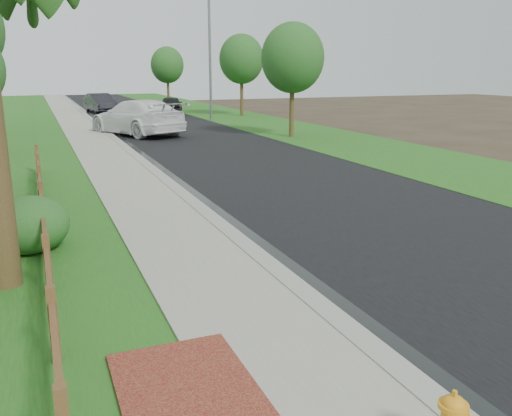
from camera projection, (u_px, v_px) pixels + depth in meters
name	position (u px, v px, depth m)	size (l,w,h in m)	color
ground	(314.00, 329.00, 8.09)	(120.00, 120.00, 0.00)	#33271B
road	(150.00, 120.00, 41.16)	(8.00, 90.00, 0.02)	black
curb	(93.00, 121.00, 39.61)	(0.40, 90.00, 0.12)	gray
wet_gutter	(98.00, 122.00, 39.75)	(0.50, 90.00, 0.00)	black
sidewalk	(74.00, 122.00, 39.14)	(2.20, 90.00, 0.10)	gray
grass_strip	(46.00, 123.00, 38.45)	(1.60, 90.00, 0.06)	#185618
verge_far	(235.00, 117.00, 43.68)	(6.00, 90.00, 0.04)	#185618
brick_patch	(189.00, 394.00, 6.38)	(1.60, 2.40, 0.11)	maroon
ranch_fence	(43.00, 211.00, 12.36)	(0.12, 16.92, 1.10)	#492A18
white_suv	(137.00, 117.00, 31.62)	(2.85, 7.00, 2.03)	white
dark_car_mid	(171.00, 105.00, 45.43)	(1.84, 4.56, 1.56)	black
dark_car_far	(100.00, 103.00, 48.01)	(1.75, 5.02, 1.65)	black
streetlight	(208.00, 47.00, 39.04)	(2.17, 0.47, 9.41)	slate
shrub_c	(28.00, 225.00, 11.34)	(1.68, 1.68, 1.21)	#1C4D1B
tree_near_right	(293.00, 58.00, 29.77)	(3.49, 3.49, 6.28)	#3B2B18
tree_mid_right	(242.00, 59.00, 43.59)	(3.60, 3.60, 6.52)	#3B2B18
tree_far_right	(167.00, 65.00, 52.91)	(3.20, 3.20, 5.90)	#3B2B18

